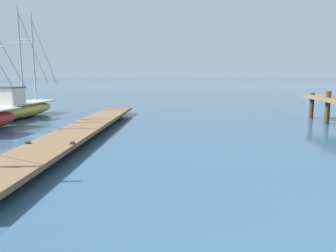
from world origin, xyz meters
name	(u,v)px	position (x,y,z in m)	size (l,w,h in m)	color
floating_dock	(82,129)	(-6.47, 12.38, 0.36)	(3.06, 18.21, 0.53)	brown
fishing_boat_2	(20,108)	(-12.08, 18.97, 0.67)	(3.07, 8.53, 7.22)	gold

